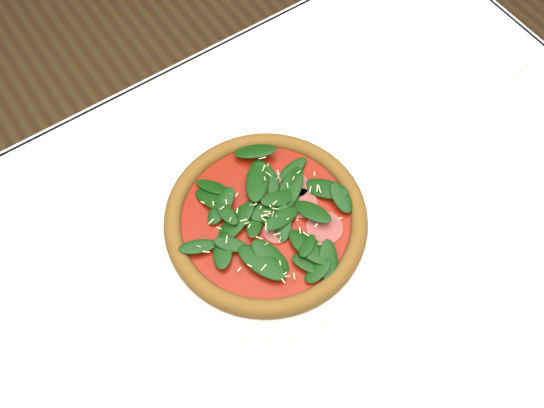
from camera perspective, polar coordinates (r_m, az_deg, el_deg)
ground at (r=1.53m, az=0.30°, el=-17.64°), size 6.00×6.00×0.00m
dining_table at (r=0.90m, az=0.49°, el=-9.98°), size 1.21×0.81×0.75m
plate at (r=0.83m, az=-0.57°, el=-1.89°), size 0.32×0.32×0.01m
pizza at (r=0.81m, az=-0.59°, el=-1.32°), size 0.33×0.33×0.04m
saucer_far at (r=1.07m, az=19.95°, el=13.61°), size 0.12×0.12×0.01m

